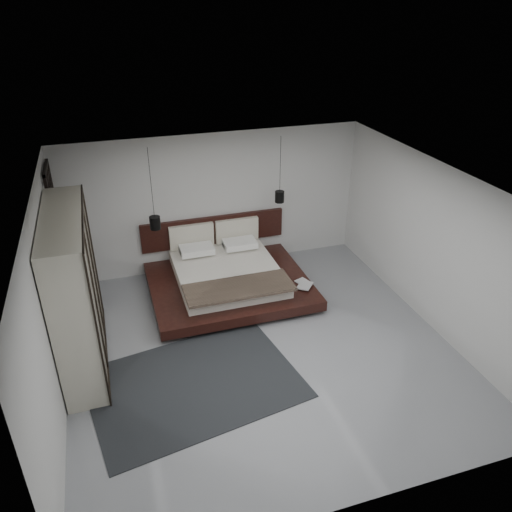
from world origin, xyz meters
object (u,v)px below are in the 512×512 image
object	(u,v)px
pendant_right	(280,197)
wardrobe	(75,292)
lattice_screen	(60,237)
bed	(227,276)
pendant_left	(155,223)
rug	(195,383)

from	to	relation	value
pendant_right	wardrobe	size ratio (longest dim) A/B	0.52
pendant_right	wardrobe	distance (m)	4.25
lattice_screen	pendant_right	world-z (taller)	pendant_right
bed	pendant_right	xyz separation A→B (m)	(1.21, 0.48, 1.31)
pendant_left	wardrobe	world-z (taller)	pendant_left
pendant_left	rug	xyz separation A→B (m)	(0.08, -2.89, -1.38)
rug	wardrobe	bearing A→B (deg)	142.99
bed	pendant_left	world-z (taller)	pendant_left
pendant_right	lattice_screen	bearing A→B (deg)	179.07
bed	pendant_left	xyz separation A→B (m)	(-1.21, 0.48, 1.09)
pendant_right	wardrobe	world-z (taller)	pendant_right
pendant_left	bed	bearing A→B (deg)	-21.66
bed	wardrobe	world-z (taller)	wardrobe
pendant_left	pendant_right	distance (m)	2.44
rug	lattice_screen	bearing A→B (deg)	120.66
pendant_left	pendant_right	xyz separation A→B (m)	(2.43, -0.00, 0.23)
lattice_screen	pendant_left	size ratio (longest dim) A/B	1.69
bed	wardrobe	distance (m)	3.07
bed	pendant_left	bearing A→B (deg)	158.34
bed	wardrobe	bearing A→B (deg)	-154.21
pendant_left	wardrobe	bearing A→B (deg)	-129.00
pendant_left	wardrobe	xyz separation A→B (m)	(-1.42, -1.76, -0.17)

